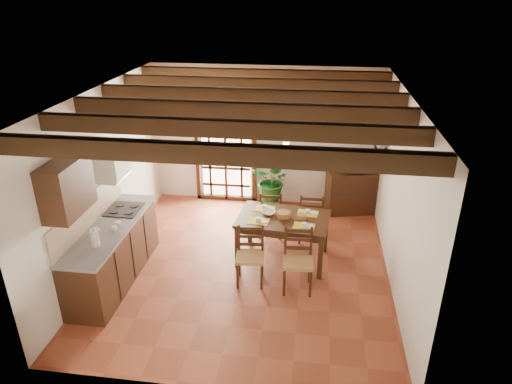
% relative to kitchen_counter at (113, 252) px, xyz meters
% --- Properties ---
extents(ground_plane, '(5.00, 5.00, 0.00)m').
position_rel_kitchen_counter_xyz_m(ground_plane, '(1.96, 0.60, -0.47)').
color(ground_plane, brown).
extents(room_shell, '(4.52, 5.02, 2.81)m').
position_rel_kitchen_counter_xyz_m(room_shell, '(1.96, 0.60, 1.34)').
color(room_shell, silver).
rests_on(room_shell, ground_plane).
extents(ceiling_beams, '(4.50, 4.34, 0.20)m').
position_rel_kitchen_counter_xyz_m(ceiling_beams, '(1.96, 0.60, 2.22)').
color(ceiling_beams, black).
rests_on(ceiling_beams, room_shell).
extents(french_door, '(1.26, 0.11, 2.32)m').
position_rel_kitchen_counter_xyz_m(french_door, '(1.16, 3.05, 0.70)').
color(french_door, white).
rests_on(french_door, ground_plane).
extents(kitchen_counter, '(0.64, 2.25, 1.38)m').
position_rel_kitchen_counter_xyz_m(kitchen_counter, '(0.00, 0.00, 0.00)').
color(kitchen_counter, '#351D10').
rests_on(kitchen_counter, ground_plane).
extents(upper_cabinet, '(0.35, 0.80, 0.70)m').
position_rel_kitchen_counter_xyz_m(upper_cabinet, '(-0.12, -0.70, 1.38)').
color(upper_cabinet, '#351D10').
rests_on(upper_cabinet, room_shell).
extents(range_hood, '(0.38, 0.60, 0.54)m').
position_rel_kitchen_counter_xyz_m(range_hood, '(-0.09, 0.55, 1.26)').
color(range_hood, white).
rests_on(range_hood, room_shell).
extents(counter_items, '(0.50, 1.43, 0.25)m').
position_rel_kitchen_counter_xyz_m(counter_items, '(0.00, 0.09, 0.49)').
color(counter_items, black).
rests_on(counter_items, kitchen_counter).
extents(dining_table, '(1.53, 1.07, 0.78)m').
position_rel_kitchen_counter_xyz_m(dining_table, '(2.51, 0.89, 0.21)').
color(dining_table, '#372011').
rests_on(dining_table, ground_plane).
extents(chair_near_left, '(0.45, 0.43, 0.90)m').
position_rel_kitchen_counter_xyz_m(chair_near_left, '(2.08, 0.20, -0.19)').
color(chair_near_left, '#AF854B').
rests_on(chair_near_left, ground_plane).
extents(chair_near_right, '(0.47, 0.45, 0.96)m').
position_rel_kitchen_counter_xyz_m(chair_near_right, '(2.79, 0.12, -0.17)').
color(chair_near_right, '#AF854B').
rests_on(chair_near_right, ground_plane).
extents(chair_far_left, '(0.43, 0.41, 0.90)m').
position_rel_kitchen_counter_xyz_m(chair_far_left, '(2.23, 1.66, -0.19)').
color(chair_far_left, '#AF854B').
rests_on(chair_far_left, ground_plane).
extents(chair_far_right, '(0.44, 0.42, 0.94)m').
position_rel_kitchen_counter_xyz_m(chair_far_right, '(2.95, 1.59, -0.18)').
color(chair_far_right, '#AF854B').
rests_on(chair_far_right, ground_plane).
extents(table_setting, '(1.05, 0.70, 0.10)m').
position_rel_kitchen_counter_xyz_m(table_setting, '(2.51, 0.89, 0.37)').
color(table_setting, yellow).
rests_on(table_setting, dining_table).
extents(table_bowl, '(0.28, 0.28, 0.05)m').
position_rel_kitchen_counter_xyz_m(table_bowl, '(2.26, 0.97, 0.34)').
color(table_bowl, white).
rests_on(table_bowl, dining_table).
extents(sideboard, '(1.09, 0.67, 0.86)m').
position_rel_kitchen_counter_xyz_m(sideboard, '(3.74, 2.83, -0.04)').
color(sideboard, '#351D10').
rests_on(sideboard, ground_plane).
extents(crt_tv, '(0.43, 0.41, 0.33)m').
position_rel_kitchen_counter_xyz_m(crt_tv, '(3.74, 2.82, 0.58)').
color(crt_tv, black).
rests_on(crt_tv, sideboard).
extents(fuse_box, '(0.25, 0.03, 0.32)m').
position_rel_kitchen_counter_xyz_m(fuse_box, '(3.46, 3.08, 1.28)').
color(fuse_box, white).
rests_on(fuse_box, room_shell).
extents(plant_pot, '(0.33, 0.33, 0.20)m').
position_rel_kitchen_counter_xyz_m(plant_pot, '(2.15, 2.73, -0.36)').
color(plant_pot, maroon).
rests_on(plant_pot, ground_plane).
extents(potted_plant, '(2.51, 2.37, 2.21)m').
position_rel_kitchen_counter_xyz_m(potted_plant, '(2.15, 2.73, 0.10)').
color(potted_plant, '#144C19').
rests_on(potted_plant, ground_plane).
extents(wall_shelf, '(0.20, 0.42, 0.20)m').
position_rel_kitchen_counter_xyz_m(wall_shelf, '(4.10, 2.20, 1.04)').
color(wall_shelf, '#351D10').
rests_on(wall_shelf, room_shell).
extents(shelf_vase, '(0.15, 0.15, 0.15)m').
position_rel_kitchen_counter_xyz_m(shelf_vase, '(4.10, 2.20, 1.18)').
color(shelf_vase, '#B2BFB2').
rests_on(shelf_vase, wall_shelf).
extents(shelf_flowers, '(0.14, 0.14, 0.36)m').
position_rel_kitchen_counter_xyz_m(shelf_flowers, '(4.10, 2.20, 1.38)').
color(shelf_flowers, yellow).
rests_on(shelf_flowers, shelf_vase).
extents(framed_picture, '(0.03, 0.32, 0.32)m').
position_rel_kitchen_counter_xyz_m(framed_picture, '(4.18, 2.20, 1.58)').
color(framed_picture, brown).
rests_on(framed_picture, room_shell).
extents(pendant_lamp, '(0.36, 0.36, 0.84)m').
position_rel_kitchen_counter_xyz_m(pendant_lamp, '(2.51, 0.99, 1.60)').
color(pendant_lamp, black).
rests_on(pendant_lamp, room_shell).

